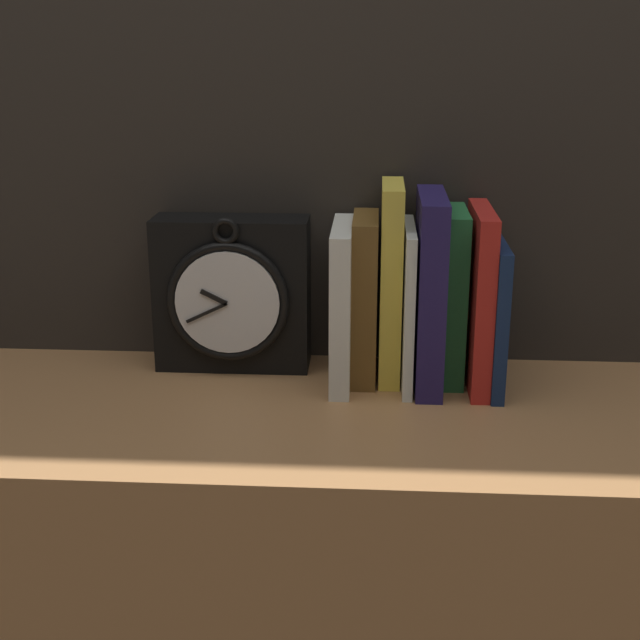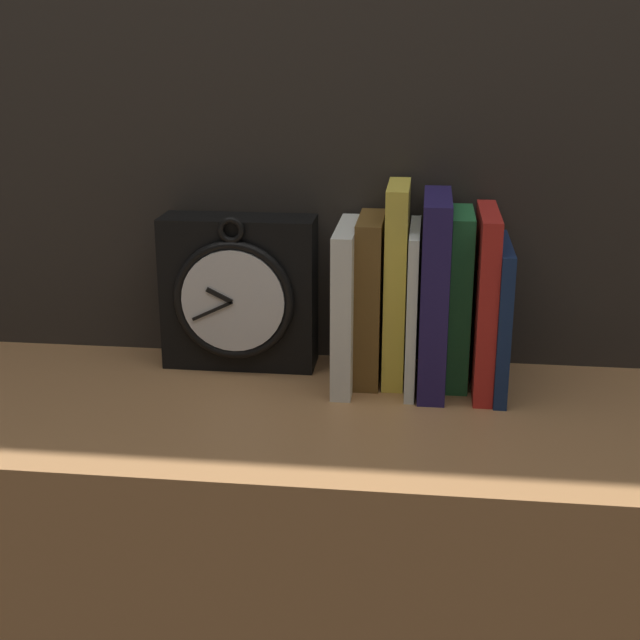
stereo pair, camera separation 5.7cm
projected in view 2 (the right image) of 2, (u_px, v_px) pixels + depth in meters
name	position (u px, v px, depth m)	size (l,w,h in m)	color
clock	(239.00, 293.00, 1.20)	(0.21, 0.08, 0.21)	black
book_slot0_white	(346.00, 305.00, 1.14)	(0.03, 0.16, 0.21)	silver
book_slot1_brown	(370.00, 299.00, 1.16)	(0.03, 0.12, 0.21)	brown
book_slot2_yellow	(396.00, 284.00, 1.15)	(0.03, 0.12, 0.26)	yellow
book_slot3_white	(413.00, 307.00, 1.14)	(0.01, 0.15, 0.21)	silver
book_slot4_navy	(434.00, 293.00, 1.13)	(0.03, 0.16, 0.25)	#221A51
book_slot5_green	(459.00, 298.00, 1.14)	(0.03, 0.12, 0.22)	#246B38
book_slot6_red	(484.00, 301.00, 1.12)	(0.02, 0.15, 0.23)	red
book_slot7_navy	(500.00, 317.00, 1.12)	(0.02, 0.16, 0.19)	#15274E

